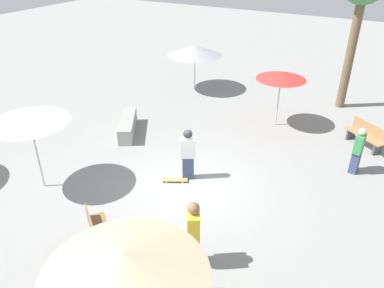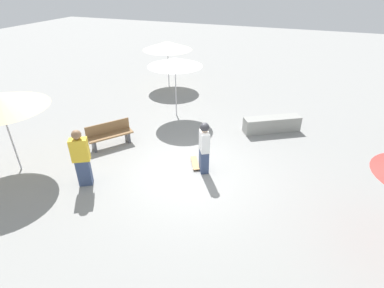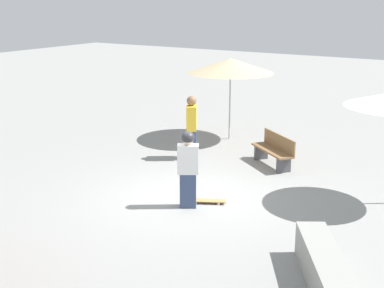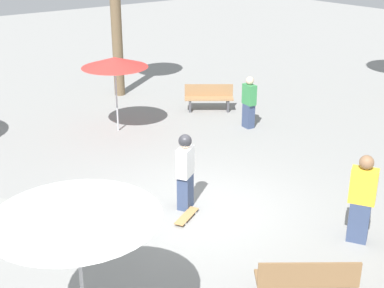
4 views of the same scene
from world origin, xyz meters
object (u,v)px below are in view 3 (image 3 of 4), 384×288
at_px(skater_main, 188,167).
at_px(shade_umbrella_tan, 231,66).
at_px(bench_near, 274,150).
at_px(bystander_far, 192,128).
at_px(skateboard, 208,201).
at_px(concrete_ledge, 323,268).

bearing_deg(skater_main, shade_umbrella_tan, 78.64).
relative_size(bench_near, bystander_far, 0.86).
bearing_deg(skater_main, bench_near, 53.13).
distance_m(skateboard, shade_umbrella_tan, 6.04).
height_order(skater_main, shade_umbrella_tan, shade_umbrella_tan).
bearing_deg(shade_umbrella_tan, skateboard, -156.34).
height_order(bench_near, shade_umbrella_tan, shade_umbrella_tan).
xyz_separation_m(shade_umbrella_tan, bystander_far, (-2.45, -0.12, -1.45)).
distance_m(skater_main, bystander_far, 3.58).
height_order(concrete_ledge, bench_near, bench_near).
bearing_deg(concrete_ledge, skater_main, 65.91).
relative_size(skateboard, bench_near, 0.52).
xyz_separation_m(skateboard, bench_near, (3.31, -0.11, 0.37)).
distance_m(skater_main, shade_umbrella_tan, 6.03).
distance_m(skateboard, bystander_far, 3.51).
bearing_deg(skater_main, concrete_ledge, -55.23).
xyz_separation_m(skater_main, bench_near, (3.70, -0.37, -0.49)).
distance_m(skateboard, bench_near, 3.33).
bearing_deg(skateboard, bench_near, 60.44).
bearing_deg(bench_near, bystander_far, 53.05).
relative_size(skater_main, bench_near, 1.10).
distance_m(skater_main, concrete_ledge, 3.97).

